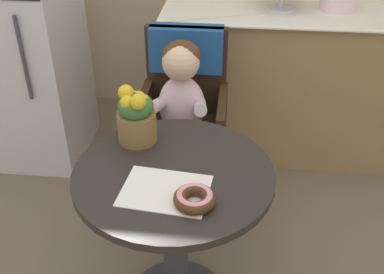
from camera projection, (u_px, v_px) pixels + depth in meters
name	position (u px, v px, depth m)	size (l,w,h in m)	color
cafe_table	(175.00, 216.00, 1.76)	(0.72, 0.72, 0.72)	#282321
wicker_chair	(185.00, 95.00, 2.29)	(0.42, 0.45, 0.95)	#332114
seated_child	(181.00, 103.00, 2.14)	(0.27, 0.32, 0.73)	silver
paper_napkin	(165.00, 191.00, 1.55)	(0.29, 0.22, 0.00)	white
donut_front	(195.00, 198.00, 1.48)	(0.14, 0.14, 0.05)	#4C2D19
flower_vase	(136.00, 115.00, 1.75)	(0.15, 0.16, 0.23)	brown
display_counter	(294.00, 82.00, 2.82)	(1.56, 0.62, 0.90)	#93754C
round_layer_cake	(338.00, 1.00, 2.56)	(0.20, 0.20, 0.11)	silver
refrigerator	(13.00, 20.00, 2.58)	(0.64, 0.63, 1.70)	silver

